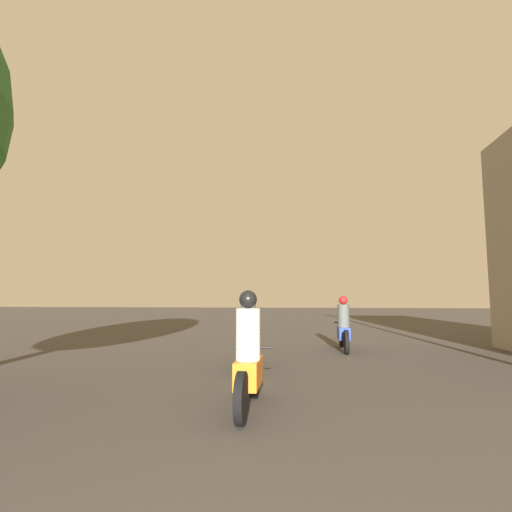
{
  "coord_description": "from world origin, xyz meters",
  "views": [
    {
      "loc": [
        0.06,
        0.0,
        1.47
      ],
      "look_at": [
        -2.06,
        17.88,
        3.36
      ],
      "focal_mm": 28.0,
      "sensor_mm": 36.0,
      "label": 1
    }
  ],
  "objects": [
    {
      "name": "motorcycle_green",
      "position": [
        -1.11,
        8.49,
        0.65
      ],
      "size": [
        0.6,
        1.92,
        1.63
      ],
      "rotation": [
        0.0,
        0.0,
        0.14
      ],
      "color": "black",
      "rests_on": "ground_plane"
    },
    {
      "name": "motorcycle_blue",
      "position": [
        1.16,
        11.5,
        0.61
      ],
      "size": [
        0.6,
        2.07,
        1.52
      ],
      "rotation": [
        0.0,
        0.0,
        0.07
      ],
      "color": "black",
      "rests_on": "ground_plane"
    },
    {
      "name": "motorcycle_orange",
      "position": [
        -0.67,
        5.35,
        0.63
      ],
      "size": [
        0.6,
        1.9,
        1.57
      ],
      "rotation": [
        0.0,
        0.0,
        0.09
      ],
      "color": "black",
      "rests_on": "ground_plane"
    }
  ]
}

